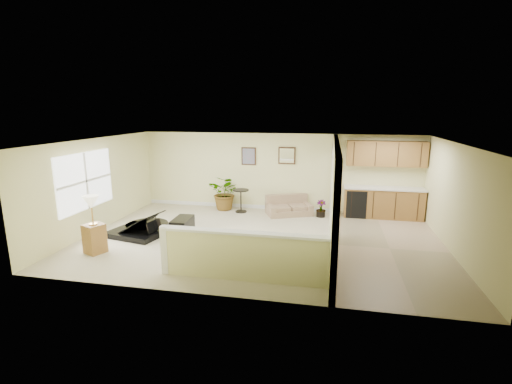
% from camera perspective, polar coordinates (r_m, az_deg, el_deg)
% --- Properties ---
extents(floor, '(9.00, 9.00, 0.00)m').
position_cam_1_polar(floor, '(9.52, 0.63, -7.35)').
color(floor, '#C4B898').
rests_on(floor, ground).
extents(back_wall, '(9.00, 0.04, 2.50)m').
position_cam_1_polar(back_wall, '(12.07, 3.32, 3.07)').
color(back_wall, beige).
rests_on(back_wall, floor).
extents(front_wall, '(9.00, 0.04, 2.50)m').
position_cam_1_polar(front_wall, '(6.35, -4.45, -5.80)').
color(front_wall, beige).
rests_on(front_wall, floor).
extents(left_wall, '(0.04, 6.00, 2.50)m').
position_cam_1_polar(left_wall, '(10.92, -23.23, 1.04)').
color(left_wall, beige).
rests_on(left_wall, floor).
extents(right_wall, '(0.04, 6.00, 2.50)m').
position_cam_1_polar(right_wall, '(9.45, 28.56, -1.17)').
color(right_wall, beige).
rests_on(right_wall, floor).
extents(ceiling, '(9.00, 6.00, 0.04)m').
position_cam_1_polar(ceiling, '(8.98, 0.67, 7.83)').
color(ceiling, silver).
rests_on(ceiling, back_wall).
extents(kitchen_vinyl, '(2.70, 6.00, 0.01)m').
position_cam_1_polar(kitchen_vinyl, '(9.48, 19.88, -8.18)').
color(kitchen_vinyl, tan).
rests_on(kitchen_vinyl, floor).
extents(interior_partition, '(0.18, 5.99, 2.50)m').
position_cam_1_polar(interior_partition, '(9.27, 11.95, -0.32)').
color(interior_partition, beige).
rests_on(interior_partition, floor).
extents(pony_half_wall, '(3.42, 0.22, 1.00)m').
position_cam_1_polar(pony_half_wall, '(7.22, -2.23, -9.64)').
color(pony_half_wall, beige).
rests_on(pony_half_wall, floor).
extents(left_window, '(0.05, 2.15, 1.45)m').
position_cam_1_polar(left_window, '(10.48, -24.78, 1.56)').
color(left_window, white).
rests_on(left_window, left_wall).
extents(wall_art_left, '(0.48, 0.04, 0.58)m').
position_cam_1_polar(wall_art_left, '(12.14, -1.13, 5.53)').
color(wall_art_left, '#3C2515').
rests_on(wall_art_left, back_wall).
extents(wall_mirror, '(0.55, 0.04, 0.55)m').
position_cam_1_polar(wall_mirror, '(11.93, 4.77, 5.60)').
color(wall_mirror, '#3C2515').
rests_on(wall_mirror, back_wall).
extents(kitchen_cabinets, '(2.36, 0.65, 2.33)m').
position_cam_1_polar(kitchen_cabinets, '(11.86, 18.55, 0.39)').
color(kitchen_cabinets, olive).
rests_on(kitchen_cabinets, floor).
extents(piano, '(1.77, 1.80, 1.28)m').
position_cam_1_polar(piano, '(10.33, -17.58, -3.22)').
color(piano, black).
rests_on(piano, floor).
extents(piano_bench, '(0.44, 0.81, 0.53)m').
position_cam_1_polar(piano_bench, '(9.73, -11.24, -5.48)').
color(piano_bench, black).
rests_on(piano_bench, floor).
extents(loveseat, '(1.67, 1.29, 0.78)m').
position_cam_1_polar(loveseat, '(11.72, 5.13, -2.01)').
color(loveseat, '#9A7D62').
rests_on(loveseat, floor).
extents(accent_table, '(0.51, 0.51, 0.74)m').
position_cam_1_polar(accent_table, '(11.89, -2.34, -0.88)').
color(accent_table, black).
rests_on(accent_table, floor).
extents(palm_plant, '(1.24, 1.15, 1.14)m').
position_cam_1_polar(palm_plant, '(12.19, -4.70, -0.16)').
color(palm_plant, black).
rests_on(palm_plant, floor).
extents(small_plant, '(0.32, 0.32, 0.53)m').
position_cam_1_polar(small_plant, '(11.59, 9.95, -2.71)').
color(small_plant, black).
rests_on(small_plant, floor).
extents(lamp_stand, '(0.52, 0.52, 1.35)m').
position_cam_1_polar(lamp_stand, '(9.29, -23.70, -5.23)').
color(lamp_stand, olive).
rests_on(lamp_stand, floor).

